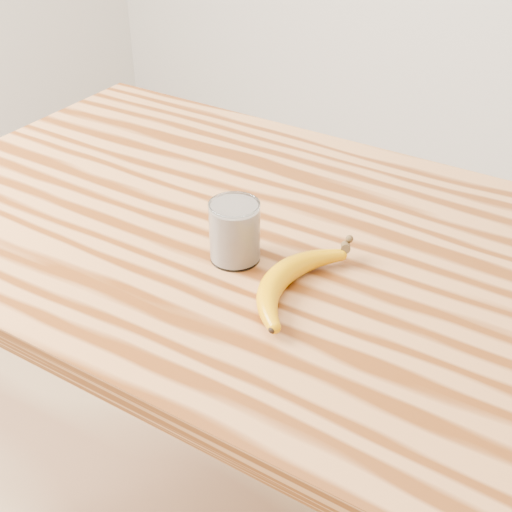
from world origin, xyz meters
The scene contains 3 objects.
table centered at (0.00, 0.00, 0.77)m, with size 1.20×0.80×0.90m.
smoothie_glass centered at (0.06, -0.09, 0.95)m, with size 0.08×0.08×0.10m.
banana centered at (0.16, -0.12, 0.92)m, with size 0.11×0.30×0.04m, color #C47E00, non-canonical shape.
Camera 1 is at (0.58, -0.85, 1.53)m, focal length 50.00 mm.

